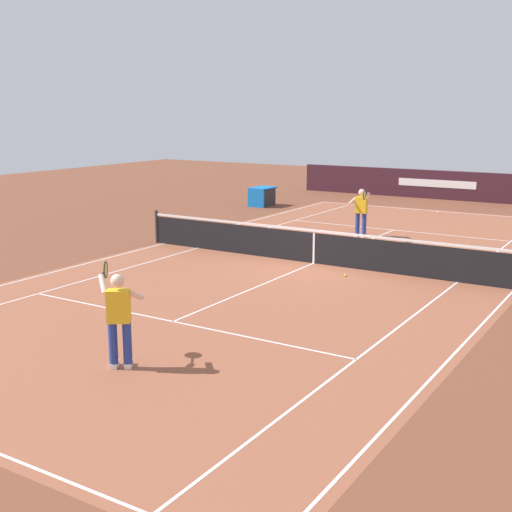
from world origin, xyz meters
The scene contains 9 objects.
ground_plane centered at (0.00, 0.00, 0.00)m, with size 60.00×60.00×0.00m, color brown.
court_slab centered at (0.00, 0.00, 0.00)m, with size 24.20×11.40×0.00m, color #935138.
court_line_markings centered at (0.00, 0.00, 0.00)m, with size 23.85×11.05×0.01m.
tennis_net centered at (0.00, 0.00, 0.49)m, with size 0.10×11.70×1.08m.
stadium_barrier centered at (-15.90, 0.00, 0.70)m, with size 0.26×17.00×1.39m.
tennis_player_near centered at (8.86, 0.84, 0.93)m, with size 0.81×1.04×1.70m.
tennis_player_far centered at (-4.55, -0.52, 0.93)m, with size 1.04×0.79×1.70m.
tennis_ball centered at (0.96, 1.42, 0.03)m, with size 0.07×0.07×0.07m, color #CCE01E.
equipment_cart_tarped centered at (-9.27, -7.36, 0.44)m, with size 1.25×0.84×0.85m.
Camera 1 is at (16.86, 8.52, 4.31)m, focal length 47.34 mm.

